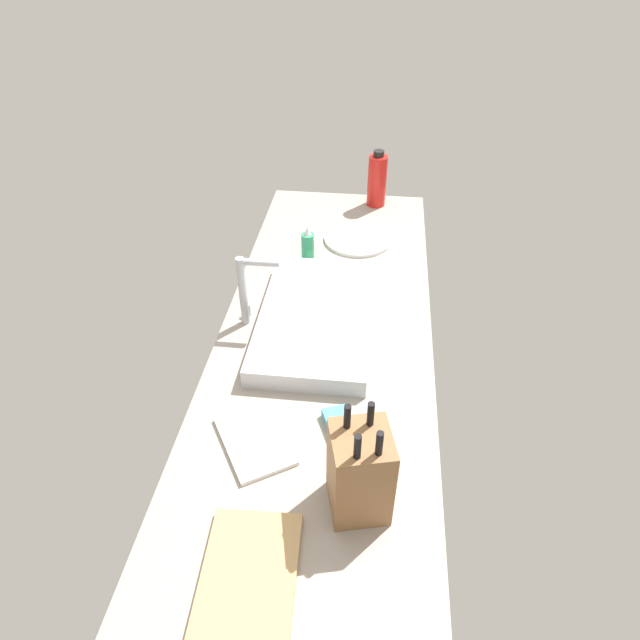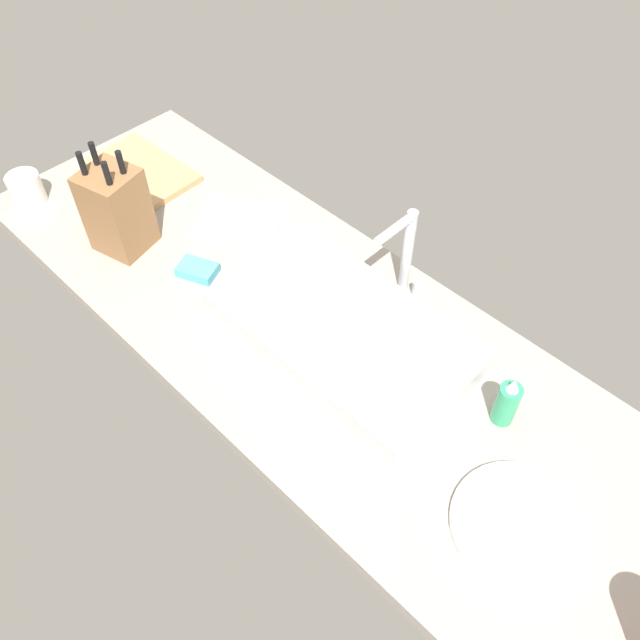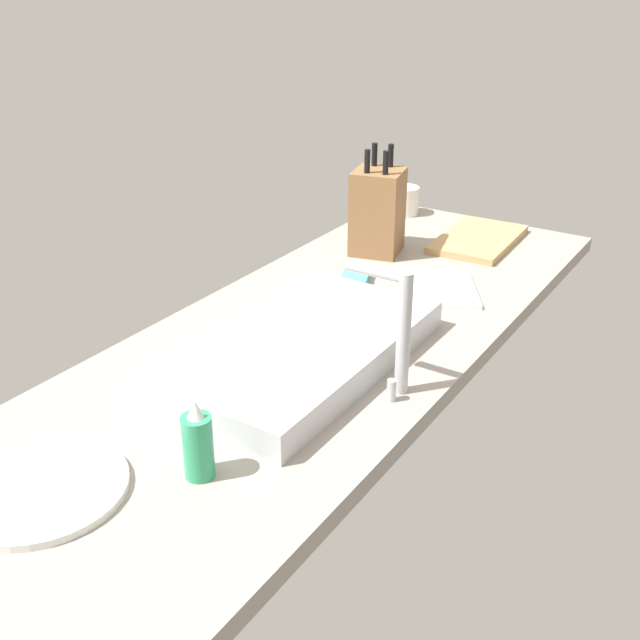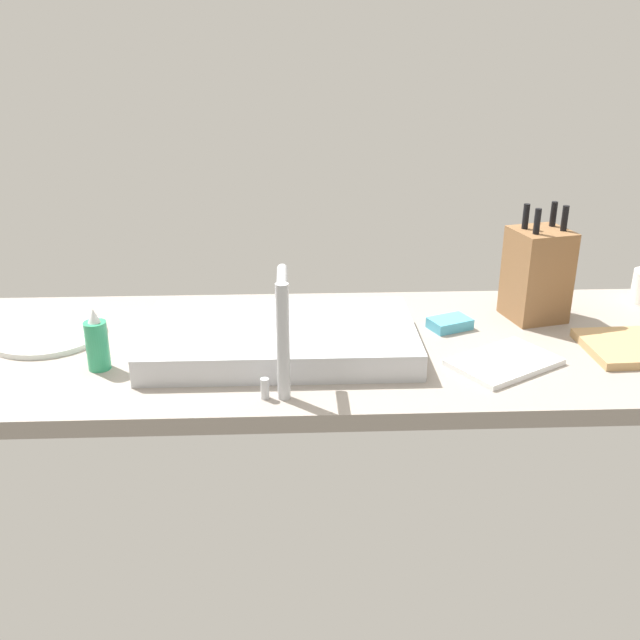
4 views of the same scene
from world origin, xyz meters
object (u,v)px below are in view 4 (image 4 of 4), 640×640
Objects in this scene: soap_bottle at (97,343)px; dinner_plate at (48,334)px; dish_sponge at (450,323)px; dish_towel at (504,362)px; faucet at (282,330)px; sink_basin at (280,338)px; knife_block at (537,274)px.

dinner_plate is at bearing -47.30° from soap_bottle.
dish_sponge is (-73.99, -17.19, -4.28)cm from soap_bottle.
dish_towel is 20.35cm from dish_sponge.
faucet is at bearing 161.22° from soap_bottle.
sink_basin is at bearing 14.77° from dish_sponge.
soap_bottle is at bearing 13.08° from dish_sponge.
dish_towel is at bearing 47.44° from knife_block.
knife_block is 1.08× the size of dinner_plate.
faucet is 2.48× the size of dish_sponge.
dish_sponge is (-89.18, -0.73, 0.60)cm from dinner_plate.
faucet is at bearing 150.83° from dinner_plate.
sink_basin is 61.36cm from knife_block.
soap_bottle is 1.42× the size of dish_sponge.
faucet is 1.07× the size of dish_towel.
sink_basin is 39.34cm from dish_sponge.
faucet is 47.41cm from dish_towel.
knife_block is (-58.09, -35.53, -2.41)cm from faucet.
dish_sponge reaches higher than dinner_plate.
faucet is 68.13cm from knife_block.
soap_bottle reaches higher than dish_sponge.
faucet is 0.84× the size of knife_block.
dinner_plate is at bearing 0.47° from dish_sponge.
dinner_plate is 89.19cm from dish_sponge.
faucet is 39.43cm from soap_bottle.
dish_sponge is (7.11, -19.05, 0.60)cm from dish_towel.
dish_towel is at bearing -166.60° from faucet.
faucet is 60.64cm from dinner_plate.
faucet reaches higher than dish_sponge.
knife_block is at bearing -164.85° from sink_basin.
dish_sponge is at bearing -166.92° from soap_bottle.
dish_towel is (-96.30, 18.32, 0.00)cm from dinner_plate.
knife_block reaches higher than faucet.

